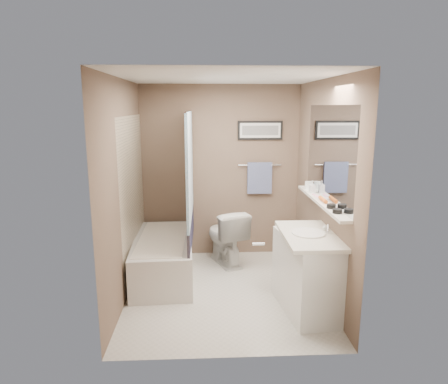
{
  "coord_description": "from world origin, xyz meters",
  "views": [
    {
      "loc": [
        -0.21,
        -4.28,
        2.11
      ],
      "look_at": [
        0.0,
        0.15,
        1.15
      ],
      "focal_mm": 32.0,
      "sensor_mm": 36.0,
      "label": 1
    }
  ],
  "objects_px": {
    "bathtub": "(163,258)",
    "toilet": "(225,236)",
    "candle_bowl_near": "(337,211)",
    "soap_bottle": "(312,187)",
    "candle_bowl_far": "(331,206)",
    "hair_brush_front": "(323,200)",
    "vanity": "(308,274)",
    "glass_jar": "(308,186)"
  },
  "relations": [
    {
      "from": "soap_bottle",
      "to": "toilet",
      "type": "bearing_deg",
      "value": 146.27
    },
    {
      "from": "bathtub",
      "to": "toilet",
      "type": "relative_size",
      "value": 1.97
    },
    {
      "from": "bathtub",
      "to": "candle_bowl_far",
      "type": "relative_size",
      "value": 16.67
    },
    {
      "from": "candle_bowl_near",
      "to": "toilet",
      "type": "bearing_deg",
      "value": 122.16
    },
    {
      "from": "candle_bowl_far",
      "to": "candle_bowl_near",
      "type": "bearing_deg",
      "value": -90.0
    },
    {
      "from": "toilet",
      "to": "candle_bowl_far",
      "type": "relative_size",
      "value": 8.45
    },
    {
      "from": "toilet",
      "to": "vanity",
      "type": "relative_size",
      "value": 0.85
    },
    {
      "from": "toilet",
      "to": "glass_jar",
      "type": "bearing_deg",
      "value": 133.87
    },
    {
      "from": "bathtub",
      "to": "candle_bowl_near",
      "type": "bearing_deg",
      "value": -35.92
    },
    {
      "from": "candle_bowl_near",
      "to": "soap_bottle",
      "type": "bearing_deg",
      "value": 90.0
    },
    {
      "from": "vanity",
      "to": "candle_bowl_near",
      "type": "distance_m",
      "value": 0.79
    },
    {
      "from": "vanity",
      "to": "bathtub",
      "type": "bearing_deg",
      "value": 142.38
    },
    {
      "from": "hair_brush_front",
      "to": "soap_bottle",
      "type": "xyz_separation_m",
      "value": [
        0.0,
        0.44,
        0.05
      ]
    },
    {
      "from": "glass_jar",
      "to": "vanity",
      "type": "bearing_deg",
      "value": -102.13
    },
    {
      "from": "glass_jar",
      "to": "soap_bottle",
      "type": "height_order",
      "value": "soap_bottle"
    },
    {
      "from": "toilet",
      "to": "bathtub",
      "type": "bearing_deg",
      "value": 7.05
    },
    {
      "from": "vanity",
      "to": "glass_jar",
      "type": "height_order",
      "value": "glass_jar"
    },
    {
      "from": "candle_bowl_far",
      "to": "glass_jar",
      "type": "bearing_deg",
      "value": 90.0
    },
    {
      "from": "toilet",
      "to": "glass_jar",
      "type": "xyz_separation_m",
      "value": [
        0.98,
        -0.47,
        0.78
      ]
    },
    {
      "from": "toilet",
      "to": "hair_brush_front",
      "type": "distance_m",
      "value": 1.65
    },
    {
      "from": "toilet",
      "to": "soap_bottle",
      "type": "xyz_separation_m",
      "value": [
        0.98,
        -0.65,
        0.81
      ]
    },
    {
      "from": "candle_bowl_near",
      "to": "candle_bowl_far",
      "type": "bearing_deg",
      "value": 90.0
    },
    {
      "from": "vanity",
      "to": "soap_bottle",
      "type": "distance_m",
      "value": 1.06
    },
    {
      "from": "candle_bowl_near",
      "to": "bathtub",
      "type": "bearing_deg",
      "value": 147.38
    },
    {
      "from": "hair_brush_front",
      "to": "soap_bottle",
      "type": "distance_m",
      "value": 0.44
    },
    {
      "from": "candle_bowl_far",
      "to": "soap_bottle",
      "type": "xyz_separation_m",
      "value": [
        0.0,
        0.72,
        0.05
      ]
    },
    {
      "from": "bathtub",
      "to": "soap_bottle",
      "type": "relative_size",
      "value": 10.55
    },
    {
      "from": "candle_bowl_far",
      "to": "hair_brush_front",
      "type": "height_order",
      "value": "hair_brush_front"
    },
    {
      "from": "vanity",
      "to": "candle_bowl_far",
      "type": "xyz_separation_m",
      "value": [
        0.19,
        -0.04,
        0.73
      ]
    },
    {
      "from": "bathtub",
      "to": "candle_bowl_far",
      "type": "xyz_separation_m",
      "value": [
        1.79,
        -0.96,
        0.89
      ]
    },
    {
      "from": "glass_jar",
      "to": "hair_brush_front",
      "type": "bearing_deg",
      "value": -90.0
    },
    {
      "from": "candle_bowl_near",
      "to": "candle_bowl_far",
      "type": "distance_m",
      "value": 0.19
    },
    {
      "from": "glass_jar",
      "to": "soap_bottle",
      "type": "distance_m",
      "value": 0.18
    },
    {
      "from": "candle_bowl_near",
      "to": "soap_bottle",
      "type": "xyz_separation_m",
      "value": [
        0.0,
        0.91,
        0.05
      ]
    },
    {
      "from": "hair_brush_front",
      "to": "vanity",
      "type": "bearing_deg",
      "value": -127.48
    },
    {
      "from": "hair_brush_front",
      "to": "toilet",
      "type": "bearing_deg",
      "value": 131.9
    },
    {
      "from": "bathtub",
      "to": "candle_bowl_far",
      "type": "height_order",
      "value": "candle_bowl_far"
    },
    {
      "from": "bathtub",
      "to": "soap_bottle",
      "type": "xyz_separation_m",
      "value": [
        1.79,
        -0.24,
        0.94
      ]
    },
    {
      "from": "toilet",
      "to": "soap_bottle",
      "type": "relative_size",
      "value": 5.35
    },
    {
      "from": "vanity",
      "to": "hair_brush_front",
      "type": "bearing_deg",
      "value": 44.72
    },
    {
      "from": "bathtub",
      "to": "hair_brush_front",
      "type": "height_order",
      "value": "hair_brush_front"
    },
    {
      "from": "soap_bottle",
      "to": "candle_bowl_far",
      "type": "bearing_deg",
      "value": -90.0
    }
  ]
}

